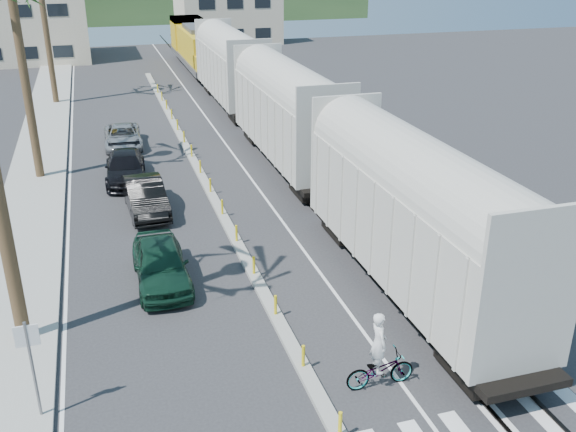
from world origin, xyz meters
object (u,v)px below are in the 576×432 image
object	(u,v)px
street_sign	(31,357)
car_lead	(161,264)
car_second	(145,196)
cyclist	(380,363)

from	to	relation	value
street_sign	car_lead	xyz separation A→B (m)	(3.92, 6.52, -1.17)
car_lead	car_second	world-z (taller)	car_lead
cyclist	street_sign	bearing A→B (deg)	82.08
street_sign	car_lead	world-z (taller)	street_sign
street_sign	cyclist	world-z (taller)	street_sign
car_second	cyclist	bearing A→B (deg)	-74.12
car_lead	car_second	size ratio (longest dim) A/B	0.97
street_sign	cyclist	bearing A→B (deg)	-8.17
street_sign	cyclist	size ratio (longest dim) A/B	1.25
car_second	cyclist	size ratio (longest dim) A/B	2.03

